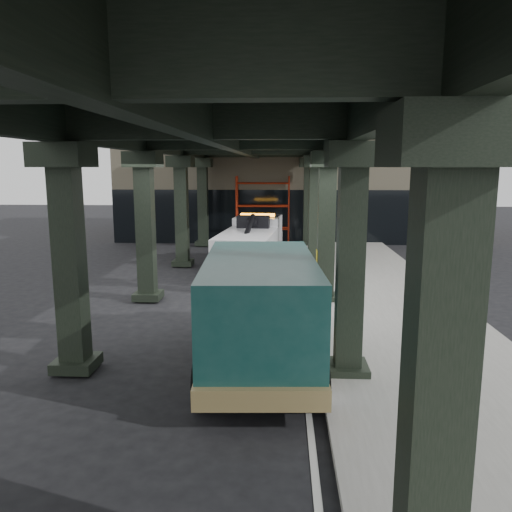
% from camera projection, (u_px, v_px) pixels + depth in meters
% --- Properties ---
extents(ground, '(90.00, 90.00, 0.00)m').
position_uv_depth(ground, '(243.00, 320.00, 14.93)').
color(ground, black).
rests_on(ground, ground).
extents(sidewalk, '(5.00, 40.00, 0.15)m').
position_uv_depth(sidewalk, '(382.00, 302.00, 16.64)').
color(sidewalk, gray).
rests_on(sidewalk, ground).
extents(lane_stripe, '(0.12, 38.00, 0.01)m').
position_uv_depth(lane_stripe, '(298.00, 302.00, 16.80)').
color(lane_stripe, silver).
rests_on(lane_stripe, ground).
extents(viaduct, '(7.40, 32.00, 6.40)m').
position_uv_depth(viaduct, '(234.00, 137.00, 15.96)').
color(viaduct, black).
rests_on(viaduct, ground).
extents(building, '(22.00, 10.00, 8.00)m').
position_uv_depth(building, '(296.00, 175.00, 33.78)').
color(building, '#C6B793').
rests_on(building, ground).
extents(scaffolding, '(3.08, 0.88, 4.00)m').
position_uv_depth(scaffolding, '(263.00, 209.00, 28.95)').
color(scaffolding, '#AF250E').
rests_on(scaffolding, ground).
extents(tow_truck, '(2.78, 7.72, 2.48)m').
position_uv_depth(tow_truck, '(252.00, 243.00, 22.06)').
color(tow_truck, black).
rests_on(tow_truck, ground).
extents(towed_van, '(2.85, 6.48, 2.58)m').
position_uv_depth(towed_van, '(260.00, 308.00, 11.22)').
color(towed_van, '#103936').
rests_on(towed_van, ground).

